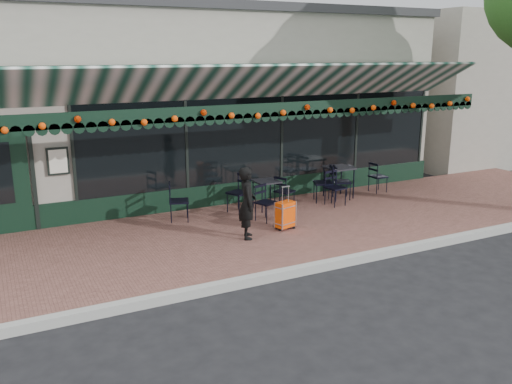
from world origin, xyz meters
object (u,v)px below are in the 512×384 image
woman (247,203)px  chair_a_front (335,188)px  suitcase (285,215)px  cafe_table_b (266,183)px  chair_b_right (285,192)px  cafe_table_a (339,170)px  chair_a_left (323,183)px  chair_b_left (239,193)px  chair_b_front (266,203)px  chair_a_extra (378,177)px  chair_solo (179,201)px  chair_a_right (342,182)px

woman → chair_a_front: (2.82, 1.15, -0.28)m
suitcase → chair_a_front: suitcase is taller
cafe_table_b → chair_b_right: chair_b_right is taller
cafe_table_a → chair_a_left: chair_a_left is taller
chair_a_left → cafe_table_a: bearing=128.7°
woman → chair_b_left: woman is taller
cafe_table_a → cafe_table_b: cafe_table_a is taller
woman → chair_b_front: 1.19m
chair_b_left → chair_a_extra: bearing=68.5°
chair_b_left → woman: bearing=-41.6°
chair_b_right → chair_solo: bearing=63.1°
suitcase → chair_a_right: 2.77m
suitcase → chair_a_right: bearing=14.2°
chair_b_left → chair_solo: size_ratio=1.03×
chair_solo → chair_a_right: bearing=-73.4°
woman → cafe_table_a: size_ratio=1.81×
cafe_table_a → chair_b_front: chair_b_front is taller
chair_a_front → chair_b_right: bearing=155.6°
chair_a_extra → cafe_table_b: bearing=91.8°
chair_b_right → chair_b_front: bearing=105.7°
chair_a_extra → chair_b_front: (-3.68, -0.89, -0.00)m
woman → chair_b_right: size_ratio=1.81×
cafe_table_b → chair_b_right: (0.41, -0.10, -0.22)m
chair_a_right → chair_solo: bearing=111.5°
chair_a_right → chair_a_front: size_ratio=1.02×
suitcase → chair_solo: size_ratio=1.05×
chair_a_left → chair_b_right: (-1.08, -0.06, -0.06)m
suitcase → chair_a_extra: suitcase is taller
chair_a_front → chair_b_front: 2.02m
chair_a_right → chair_solo: (-4.09, 0.07, 0.00)m
suitcase → chair_b_front: suitcase is taller
chair_b_left → chair_b_front: bearing=-5.7°
cafe_table_b → chair_a_right: size_ratio=0.80×
woman → chair_b_right: 2.24m
woman → chair_a_right: 3.64m
chair_a_left → chair_b_front: bearing=-45.7°
chair_a_front → chair_solo: (-3.62, 0.48, 0.01)m
chair_a_extra → chair_b_left: 3.92m
chair_a_front → chair_b_front: size_ratio=1.05×
suitcase → chair_b_right: 1.54m
cafe_table_a → chair_solo: 4.11m
chair_a_right → chair_b_right: size_ratio=1.09×
chair_a_front → chair_a_extra: size_ratio=1.04×
chair_b_front → cafe_table_b: bearing=41.5°
chair_a_right → chair_a_front: chair_a_right is taller
chair_a_front → chair_a_right: bearing=32.7°
chair_b_right → chair_a_left: bearing=-110.3°
chair_b_left → chair_a_left: bearing=65.2°
chair_a_left → chair_a_extra: (1.76, 0.15, -0.05)m
cafe_table_a → chair_solo: size_ratio=0.91×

